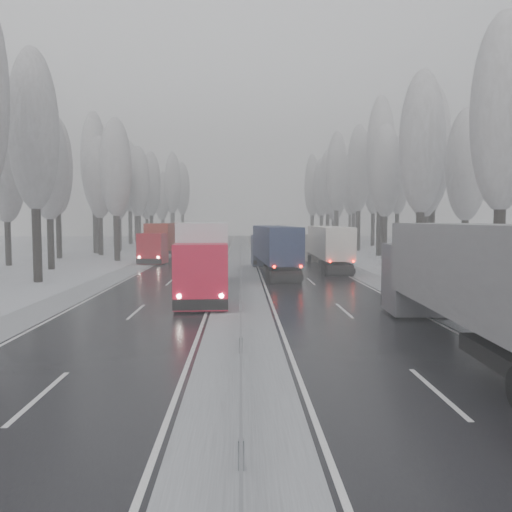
{
  "coord_description": "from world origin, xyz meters",
  "views": [
    {
      "loc": [
        0.0,
        -12.89,
        4.63
      ],
      "look_at": [
        1.03,
        20.5,
        2.2
      ],
      "focal_mm": 35.0,
      "sensor_mm": 36.0,
      "label": 1
    }
  ],
  "objects": [
    {
      "name": "tree_39",
      "position": [
        21.55,
        120.73,
        10.45
      ],
      "size": [
        3.6,
        3.6,
        16.19
      ],
      "color": "black",
      "rests_on": "ground"
    },
    {
      "name": "tree_61",
      "position": [
        -23.52,
        38.2,
        9.02
      ],
      "size": [
        3.6,
        3.6,
        13.95
      ],
      "color": "black",
      "rests_on": "ground"
    },
    {
      "name": "tree_23",
      "position": [
        23.31,
        49.6,
        8.77
      ],
      "size": [
        3.6,
        3.6,
        13.55
      ],
      "color": "black",
      "rests_on": "ground"
    },
    {
      "name": "tree_32",
      "position": [
        16.63,
        89.21,
        11.18
      ],
      "size": [
        3.6,
        3.6,
        17.33
      ],
      "color": "black",
      "rests_on": "ground"
    },
    {
      "name": "tree_31",
      "position": [
        22.48,
        85.7,
        11.97
      ],
      "size": [
        3.6,
        3.6,
        18.58
      ],
      "color": "black",
      "rests_on": "ground"
    },
    {
      "name": "tree_78",
      "position": [
        -17.56,
        115.31,
        12.59
      ],
      "size": [
        3.6,
        3.6,
        19.55
      ],
      "color": "black",
      "rests_on": "ground"
    },
    {
      "name": "tree_68",
      "position": [
        -16.58,
        69.11,
        10.75
      ],
      "size": [
        3.6,
        3.6,
        16.65
      ],
      "color": "black",
      "rests_on": "ground"
    },
    {
      "name": "tree_25",
      "position": [
        24.81,
        55.02,
        12.52
      ],
      "size": [
        3.6,
        3.6,
        19.44
      ],
      "color": "black",
      "rests_on": "ground"
    },
    {
      "name": "tree_76",
      "position": [
        -14.05,
        108.72,
        11.95
      ],
      "size": [
        3.6,
        3.6,
        18.55
      ],
      "color": "black",
      "rests_on": "ground"
    },
    {
      "name": "tree_20",
      "position": [
        17.9,
        35.17,
        10.14
      ],
      "size": [
        3.6,
        3.6,
        15.71
      ],
      "color": "black",
      "rests_on": "ground"
    },
    {
      "name": "tree_36",
      "position": [
        17.04,
        106.16,
        13.02
      ],
      "size": [
        3.6,
        3.6,
        20.23
      ],
      "color": "black",
      "rests_on": "ground"
    },
    {
      "name": "truck_red_white",
      "position": [
        -2.3,
        19.37,
        2.59
      ],
      "size": [
        3.43,
        17.43,
        4.45
      ],
      "rotation": [
        0.0,
        0.0,
        0.04
      ],
      "color": "red",
      "rests_on": "ground"
    },
    {
      "name": "tree_22",
      "position": [
        17.02,
        45.6,
        10.24
      ],
      "size": [
        3.6,
        3.6,
        15.86
      ],
      "color": "black",
      "rests_on": "ground"
    },
    {
      "name": "tree_24",
      "position": [
        17.9,
        51.02,
        13.19
      ],
      "size": [
        3.6,
        3.6,
        20.49
      ],
      "color": "black",
      "rests_on": "ground"
    },
    {
      "name": "tree_35",
      "position": [
        24.94,
        100.32,
        11.77
      ],
      "size": [
        3.6,
        3.6,
        18.25
      ],
      "color": "black",
      "rests_on": "ground"
    },
    {
      "name": "tree_73",
      "position": [
        -21.82,
        92.54,
        11.11
      ],
      "size": [
        3.6,
        3.6,
        17.22
      ],
      "color": "black",
      "rests_on": "ground"
    },
    {
      "name": "tree_34",
      "position": [
        15.73,
        96.32,
        11.37
      ],
      "size": [
        3.6,
        3.6,
        17.63
      ],
      "color": "black",
      "rests_on": "ground"
    },
    {
      "name": "box_truck_distant",
      "position": [
        5.58,
        91.96,
        1.41
      ],
      "size": [
        2.61,
        7.5,
        2.76
      ],
      "rotation": [
        0.0,
        0.0,
        -0.05
      ],
      "color": "#B9BBC1",
      "rests_on": "ground"
    },
    {
      "name": "truck_grey_tarp",
      "position": [
        8.2,
        4.1,
        2.62
      ],
      "size": [
        3.54,
        17.59,
        4.48
      ],
      "rotation": [
        0.0,
        0.0,
        -0.05
      ],
      "color": "#525257",
      "rests_on": "ground"
    },
    {
      "name": "truck_blue_box",
      "position": [
        2.8,
        29.63,
        2.38
      ],
      "size": [
        3.54,
        16.04,
        4.09
      ],
      "rotation": [
        0.0,
        0.0,
        0.07
      ],
      "color": "#1A2542",
      "rests_on": "ground"
    },
    {
      "name": "median_guardrail",
      "position": [
        0.0,
        29.99,
        0.6
      ],
      "size": [
        0.12,
        200.0,
        0.76
      ],
      "color": "slate",
      "rests_on": "ground"
    },
    {
      "name": "tree_28",
      "position": [
        16.34,
        71.95,
        12.64
      ],
      "size": [
        3.6,
        3.6,
        19.62
      ],
      "color": "black",
      "rests_on": "ground"
    },
    {
      "name": "tree_62",
      "position": [
        -13.94,
        43.73,
        10.36
      ],
      "size": [
        3.6,
        3.6,
        16.04
      ],
      "color": "black",
      "rests_on": "ground"
    },
    {
      "name": "median_slush",
      "position": [
        0.0,
        30.0,
        0.02
      ],
      "size": [
        3.0,
        200.0,
        0.04
      ],
      "primitive_type": "cube",
      "color": "#ACAFB4",
      "rests_on": "ground"
    },
    {
      "name": "tree_70",
      "position": [
        -16.33,
        79.19,
        11.03
      ],
      "size": [
        3.6,
        3.6,
        17.09
      ],
      "color": "black",
      "rests_on": "ground"
    },
    {
      "name": "tree_71",
      "position": [
        -21.09,
        83.19,
        12.63
      ],
      "size": [
        3.6,
        3.6,
        19.61
      ],
      "color": "black",
      "rests_on": "ground"
    },
    {
      "name": "tree_77",
      "position": [
        -19.66,
        112.72,
        9.26
      ],
      "size": [
        3.6,
        3.6,
        14.32
      ],
      "color": "black",
      "rests_on": "ground"
    },
    {
      "name": "tree_58",
      "position": [
        -15.13,
        24.57,
        11.1
      ],
      "size": [
        3.6,
        3.6,
        17.21
      ],
      "color": "black",
      "rests_on": "ground"
    },
    {
      "name": "tree_26",
      "position": [
        17.56,
        61.27,
        12.1
      ],
      "size": [
        3.6,
        3.6,
        18.78
      ],
      "color": "black",
      "rests_on": "ground"
    },
    {
      "name": "shoulder_right",
      "position": [
        10.2,
        30.0,
        0.02
      ],
      "size": [
        2.4,
        200.0,
        0.04
      ],
      "primitive_type": "cube",
      "color": "#ACAFB4",
      "rests_on": "ground"
    },
    {
      "name": "tree_19",
      "position": [
        20.02,
        31.03,
        9.42
      ],
      "size": [
        3.6,
        3.6,
        14.57
      ],
      "color": "black",
      "rests_on": "ground"
    },
    {
      "name": "tree_60",
      "position": [
        -17.75,
        34.2,
        9.59
      ],
      "size": [
        3.6,
        3.6,
        14.84
      ],
      "color": "black",
      "rests_on": "ground"
    },
    {
      "name": "tree_16",
      "position": [
        15.04,
        15.67,
        10.67
      ],
      "size": [
        3.6,
        3.6,
        16.53
      ],
      "color": "black",
      "rests_on": "ground"
    },
    {
      "name": "carriageway_left",
      "position": [
        -5.25,
        30.0,
        0.01
      ],
      "size": [
        7.5,
        200.0,
        0.03
      ],
      "primitive_type": "cube",
      "color": "black",
      "rests_on": "ground"
    },
    {
      "name": "tree_33",
      "position": [
        19.77,
        93.21,
        9.26
      ],
      "size": [
        3.6,
        3.6,
        14.33
      ],
      "color": "black",
      "rests_on": "ground"
    },
    {
      "name": "tree_66",
      "position": [
        -18.16,
        62.35,
        9.84
      ],
      "size": [
        3.6,
        3.6,
        15.23
      ],
      "color": "black",
      "rests_on": "ground"
    },
    {
      "name": "carriageway_right",
      "position": [
        5.25,
        30.0,
        0.01
      ],
      "size": [
        7.5,
        200.0,
        0.03
      ],
      "primitive_type": "cube",
      "color": "black",
      "rests_on": "ground"
    },
    {
      "name": "tree_74",
      "position": [
        -15.07,
        99.33,
        12.67
      ],
      "size": [
        3.6,
        3.6,
        19.68
      ],
      "color": "black",
      "rests_on": "ground"
    },
    {
      "name": "tree_67",
      "position": [
        -19.54,
        66.35,
        11.03
      ],
      "size": [
        3.6,
        3.6,
        17.09
      ],
      "color": "black",
      "rests_on": "ground"
    },
    {
      "name": "tree_65",
      "position": [
        -20.05,
        56.71,
        12.55
      ],
      "size": [
        3.6,
        3.6,
        19.48
      ],
      "color": "black",
      "rests_on": "ground"
    },
    {
      "name": "tree_64",
      "position": [
        -18.26,
        52.71,
        9.96
      ],
      "size": [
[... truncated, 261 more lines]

